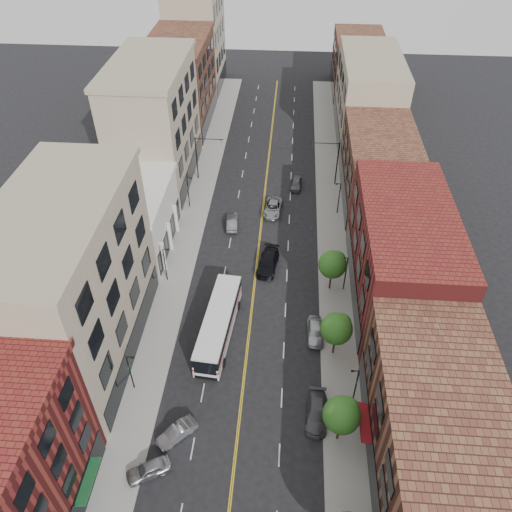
% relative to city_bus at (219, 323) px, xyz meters
% --- Properties ---
extents(ground, '(220.00, 220.00, 0.00)m').
position_rel_city_bus_xyz_m(ground, '(3.32, -15.76, -1.90)').
color(ground, black).
rests_on(ground, ground).
extents(sidewalk_left, '(4.00, 110.00, 0.15)m').
position_rel_city_bus_xyz_m(sidewalk_left, '(-6.68, 19.24, -1.82)').
color(sidewalk_left, gray).
rests_on(sidewalk_left, ground).
extents(sidewalk_right, '(4.00, 110.00, 0.15)m').
position_rel_city_bus_xyz_m(sidewalk_right, '(13.32, 19.24, -1.82)').
color(sidewalk_right, gray).
rests_on(sidewalk_right, ground).
extents(bldg_l_tanoffice, '(10.00, 22.00, 18.00)m').
position_rel_city_bus_xyz_m(bldg_l_tanoffice, '(-13.68, -2.76, 7.10)').
color(bldg_l_tanoffice, gray).
rests_on(bldg_l_tanoffice, ground).
extents(bldg_l_white, '(10.00, 14.00, 8.00)m').
position_rel_city_bus_xyz_m(bldg_l_white, '(-13.68, 15.24, 2.10)').
color(bldg_l_white, silver).
rests_on(bldg_l_white, ground).
extents(bldg_l_far_a, '(10.00, 20.00, 18.00)m').
position_rel_city_bus_xyz_m(bldg_l_far_a, '(-13.68, 32.24, 7.10)').
color(bldg_l_far_a, gray).
rests_on(bldg_l_far_a, ground).
extents(bldg_l_far_b, '(10.00, 20.00, 15.00)m').
position_rel_city_bus_xyz_m(bldg_l_far_b, '(-13.68, 52.24, 5.60)').
color(bldg_l_far_b, brown).
rests_on(bldg_l_far_b, ground).
extents(bldg_l_far_c, '(10.00, 16.00, 20.00)m').
position_rel_city_bus_xyz_m(bldg_l_far_c, '(-13.68, 70.24, 8.10)').
color(bldg_l_far_c, gray).
rests_on(bldg_l_far_c, ground).
extents(bldg_r_near, '(10.00, 26.00, 10.00)m').
position_rel_city_bus_xyz_m(bldg_r_near, '(20.32, -15.76, 3.10)').
color(bldg_r_near, brown).
rests_on(bldg_r_near, ground).
extents(bldg_r_mid, '(10.00, 22.00, 12.00)m').
position_rel_city_bus_xyz_m(bldg_r_mid, '(20.32, 8.24, 4.10)').
color(bldg_r_mid, maroon).
rests_on(bldg_r_mid, ground).
extents(bldg_r_far_a, '(10.00, 20.00, 10.00)m').
position_rel_city_bus_xyz_m(bldg_r_far_a, '(20.32, 29.24, 3.10)').
color(bldg_r_far_a, brown).
rests_on(bldg_r_far_a, ground).
extents(bldg_r_far_b, '(10.00, 22.00, 14.00)m').
position_rel_city_bus_xyz_m(bldg_r_far_b, '(20.32, 50.24, 5.10)').
color(bldg_r_far_b, gray).
rests_on(bldg_r_far_b, ground).
extents(bldg_r_far_c, '(10.00, 18.00, 11.00)m').
position_rel_city_bus_xyz_m(bldg_r_far_c, '(20.32, 70.24, 3.60)').
color(bldg_r_far_c, brown).
rests_on(bldg_r_far_c, ground).
extents(tree_r_1, '(3.40, 3.40, 5.59)m').
position_rel_city_bus_xyz_m(tree_r_1, '(12.71, -11.69, 2.23)').
color(tree_r_1, black).
rests_on(tree_r_1, sidewalk_right).
extents(tree_r_2, '(3.40, 3.40, 5.59)m').
position_rel_city_bus_xyz_m(tree_r_2, '(12.71, -1.69, 2.23)').
color(tree_r_2, black).
rests_on(tree_r_2, sidewalk_right).
extents(tree_r_3, '(3.40, 3.40, 5.59)m').
position_rel_city_bus_xyz_m(tree_r_3, '(12.71, 8.31, 2.23)').
color(tree_r_3, black).
rests_on(tree_r_3, sidewalk_right).
extents(lamp_l_1, '(0.81, 0.55, 5.05)m').
position_rel_city_bus_xyz_m(lamp_l_1, '(-7.63, -7.76, 1.07)').
color(lamp_l_1, black).
rests_on(lamp_l_1, sidewalk_left).
extents(lamp_l_2, '(0.81, 0.55, 5.05)m').
position_rel_city_bus_xyz_m(lamp_l_2, '(-7.63, 8.24, 1.07)').
color(lamp_l_2, black).
rests_on(lamp_l_2, sidewalk_left).
extents(lamp_l_3, '(0.81, 0.55, 5.05)m').
position_rel_city_bus_xyz_m(lamp_l_3, '(-7.63, 24.24, 1.07)').
color(lamp_l_3, black).
rests_on(lamp_l_3, sidewalk_left).
extents(lamp_r_1, '(0.81, 0.55, 5.05)m').
position_rel_city_bus_xyz_m(lamp_r_1, '(14.27, -7.76, 1.07)').
color(lamp_r_1, black).
rests_on(lamp_r_1, sidewalk_right).
extents(lamp_r_2, '(0.81, 0.55, 5.05)m').
position_rel_city_bus_xyz_m(lamp_r_2, '(14.27, 8.24, 1.07)').
color(lamp_r_2, black).
rests_on(lamp_r_2, sidewalk_right).
extents(lamp_r_3, '(0.81, 0.55, 5.05)m').
position_rel_city_bus_xyz_m(lamp_r_3, '(14.27, 24.24, 1.07)').
color(lamp_r_3, black).
rests_on(lamp_r_3, sidewalk_right).
extents(signal_mast_left, '(4.49, 0.18, 7.20)m').
position_rel_city_bus_xyz_m(signal_mast_left, '(-6.95, 32.24, 2.75)').
color(signal_mast_left, black).
rests_on(signal_mast_left, sidewalk_left).
extents(signal_mast_right, '(4.49, 0.18, 7.20)m').
position_rel_city_bus_xyz_m(signal_mast_right, '(13.58, 32.24, 2.75)').
color(signal_mast_right, black).
rests_on(signal_mast_right, sidewalk_right).
extents(city_bus, '(3.88, 12.88, 3.26)m').
position_rel_city_bus_xyz_m(city_bus, '(0.00, 0.00, 0.00)').
color(city_bus, silver).
rests_on(city_bus, ground).
extents(car_angle_a, '(4.22, 3.30, 1.34)m').
position_rel_city_bus_xyz_m(car_angle_a, '(-4.08, -16.31, -1.23)').
color(car_angle_a, '#96989D').
rests_on(car_angle_a, ground).
extents(car_angle_b, '(3.78, 3.78, 1.31)m').
position_rel_city_bus_xyz_m(car_angle_b, '(-2.28, -12.63, -1.24)').
color(car_angle_b, '#9EA0A6').
rests_on(car_angle_b, ground).
extents(car_parked_mid, '(2.27, 5.07, 1.44)m').
position_rel_city_bus_xyz_m(car_parked_mid, '(10.72, -9.60, -1.17)').
color(car_parked_mid, '#48484D').
rests_on(car_parked_mid, ground).
extents(car_parked_far, '(1.85, 4.41, 1.49)m').
position_rel_city_bus_xyz_m(car_parked_far, '(10.72, 0.57, -1.15)').
color(car_parked_far, '#B5B7BD').
rests_on(car_parked_far, ground).
extents(car_lane_behind, '(1.83, 4.36, 1.40)m').
position_rel_city_bus_xyz_m(car_lane_behind, '(-0.77, 20.04, -1.20)').
color(car_lane_behind, '#56555A').
rests_on(car_lane_behind, ground).
extents(car_lane_a, '(3.02, 5.95, 1.65)m').
position_rel_city_bus_xyz_m(car_lane_a, '(4.82, 11.68, -1.07)').
color(car_lane_a, black).
rests_on(car_lane_a, ground).
extents(car_lane_b, '(2.90, 5.46, 1.46)m').
position_rel_city_bus_xyz_m(car_lane_b, '(4.82, 23.95, -1.17)').
color(car_lane_b, gray).
rests_on(car_lane_b, ground).
extents(car_lane_c, '(1.95, 4.19, 1.39)m').
position_rel_city_bus_xyz_m(car_lane_c, '(8.15, 30.94, -1.20)').
color(car_lane_c, '#55545A').
rests_on(car_lane_c, ground).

